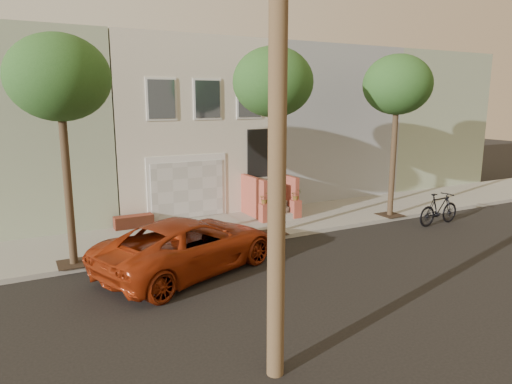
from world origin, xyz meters
TOP-DOWN VIEW (x-y plane):
  - ground at (0.00, 0.00)m, footprint 90.00×90.00m
  - sidewalk at (0.00, 5.35)m, footprint 40.00×3.70m
  - house_row at (0.00, 11.19)m, footprint 33.10×11.70m
  - tree_left at (-5.50, 3.90)m, footprint 2.70×2.57m
  - tree_mid at (1.00, 3.90)m, footprint 2.70×2.57m
  - tree_right at (6.50, 3.90)m, footprint 2.70×2.57m
  - pickup_truck at (-2.62, 2.21)m, footprint 5.96×4.31m
  - motorcycle at (7.48, 2.34)m, footprint 2.11×0.67m

SIDE VIEW (x-z plane):
  - ground at x=0.00m, z-range 0.00..0.00m
  - sidewalk at x=0.00m, z-range 0.00..0.15m
  - motorcycle at x=7.48m, z-range 0.00..1.25m
  - pickup_truck at x=-2.62m, z-range 0.00..1.51m
  - house_row at x=0.00m, z-range 0.14..7.14m
  - tree_left at x=-5.50m, z-range 2.11..8.41m
  - tree_mid at x=1.00m, z-range 2.11..8.41m
  - tree_right at x=6.50m, z-range 2.11..8.41m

